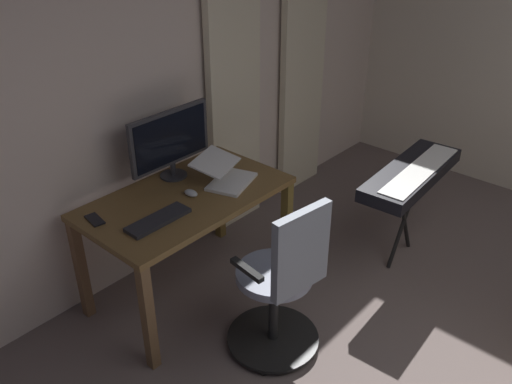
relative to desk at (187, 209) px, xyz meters
name	(u,v)px	position (x,y,z in m)	size (l,w,h in m)	color
back_room_partition	(175,60)	(-0.43, -0.52, 0.76)	(5.06, 0.10, 2.84)	beige
curtain_left_panel	(304,46)	(-1.72, -0.41, 0.63)	(0.53, 0.06, 2.57)	beige
curtain_right_panel	(233,68)	(-0.88, -0.41, 0.63)	(0.52, 0.06, 2.57)	beige
desk	(187,209)	(0.00, 0.00, 0.00)	(1.30, 0.74, 0.76)	brown
office_chair	(282,286)	(0.02, 0.80, -0.18)	(0.56, 0.56, 1.04)	black
computer_monitor	(170,140)	(-0.12, -0.25, 0.36)	(0.63, 0.18, 0.46)	#333338
computer_keyboard	(158,220)	(0.31, 0.11, 0.11)	(0.40, 0.13, 0.02)	#232328
laptop	(226,174)	(-0.29, 0.07, 0.15)	(0.42, 0.42, 0.16)	white
computer_mouse	(191,193)	(-0.02, 0.03, 0.12)	(0.06, 0.10, 0.04)	#B7BCC1
cell_phone_by_monitor	(95,220)	(0.55, -0.17, 0.11)	(0.07, 0.14, 0.01)	black
cell_phone_face_up	(212,160)	(-0.45, -0.22, 0.11)	(0.07, 0.14, 0.01)	black
piano_keyboard	(412,176)	(-1.29, 0.88, 0.03)	(1.03, 0.38, 0.76)	black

